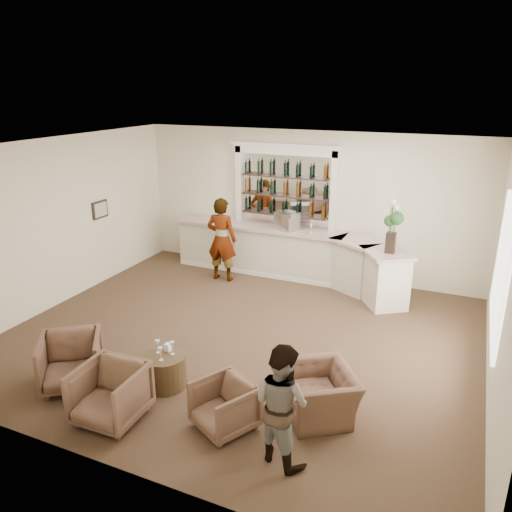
{
  "coord_description": "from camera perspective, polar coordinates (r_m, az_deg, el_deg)",
  "views": [
    {
      "loc": [
        3.44,
        -7.14,
        4.25
      ],
      "look_at": [
        -0.11,
        0.9,
        1.21
      ],
      "focal_mm": 35.0,
      "sensor_mm": 36.0,
      "label": 1
    }
  ],
  "objects": [
    {
      "name": "cocktail_table",
      "position": [
        7.66,
        -10.38,
        -12.75
      ],
      "size": [
        0.63,
        0.63,
        0.5
      ],
      "primitive_type": "cylinder",
      "color": "#4F3B22",
      "rests_on": "ground"
    },
    {
      "name": "wine_glass_bar_left",
      "position": [
        11.2,
        4.29,
        3.47
      ],
      "size": [
        0.07,
        0.07,
        0.21
      ],
      "primitive_type": null,
      "color": "white",
      "rests_on": "bar_counter"
    },
    {
      "name": "wine_glass_tbl_a",
      "position": [
        7.56,
        -11.18,
        -10.12
      ],
      "size": [
        0.07,
        0.07,
        0.21
      ],
      "primitive_type": null,
      "color": "white",
      "rests_on": "cocktail_table"
    },
    {
      "name": "bar_counter",
      "position": [
        11.36,
        4.02,
        0.17
      ],
      "size": [
        5.72,
        1.8,
        1.14
      ],
      "color": "white",
      "rests_on": "ground"
    },
    {
      "name": "wine_glass_bar_right",
      "position": [
        11.01,
        6.3,
        3.13
      ],
      "size": [
        0.07,
        0.07,
        0.21
      ],
      "primitive_type": null,
      "color": "white",
      "rests_on": "bar_counter"
    },
    {
      "name": "ground",
      "position": [
        8.99,
        -1.71,
        -9.13
      ],
      "size": [
        8.0,
        8.0,
        0.0
      ],
      "primitive_type": "plane",
      "color": "brown",
      "rests_on": "ground"
    },
    {
      "name": "flower_vase",
      "position": [
        9.88,
        15.32,
        3.68
      ],
      "size": [
        0.28,
        0.28,
        1.06
      ],
      "color": "black",
      "rests_on": "bar_counter"
    },
    {
      "name": "sommelier",
      "position": [
        11.19,
        -3.94,
        1.9
      ],
      "size": [
        0.72,
        0.49,
        1.9
      ],
      "primitive_type": "imported",
      "rotation": [
        0.0,
        0.0,
        3.19
      ],
      "color": "gray",
      "rests_on": "ground"
    },
    {
      "name": "wine_glass_tbl_b",
      "position": [
        7.49,
        -9.55,
        -10.34
      ],
      "size": [
        0.07,
        0.07,
        0.21
      ],
      "primitive_type": null,
      "color": "white",
      "rests_on": "cocktail_table"
    },
    {
      "name": "armchair_left",
      "position": [
        7.95,
        -20.39,
        -11.23
      ],
      "size": [
        1.19,
        1.2,
        0.79
      ],
      "primitive_type": "imported",
      "rotation": [
        0.0,
        0.0,
        0.64
      ],
      "color": "brown",
      "rests_on": "ground"
    },
    {
      "name": "room_shell",
      "position": [
        8.71,
        1.13,
        6.43
      ],
      "size": [
        8.04,
        7.02,
        3.32
      ],
      "color": "#F0E7C7",
      "rests_on": "ground"
    },
    {
      "name": "armchair_center",
      "position": [
        7.07,
        -16.34,
        -14.89
      ],
      "size": [
        0.86,
        0.88,
        0.78
      ],
      "primitive_type": "imported",
      "rotation": [
        0.0,
        0.0,
        0.03
      ],
      "color": "brown",
      "rests_on": "ground"
    },
    {
      "name": "espresso_machine",
      "position": [
        11.21,
        3.57,
        4.02
      ],
      "size": [
        0.57,
        0.53,
        0.41
      ],
      "primitive_type": "cube",
      "rotation": [
        0.0,
        0.0,
        -0.39
      ],
      "color": "#ACADB1",
      "rests_on": "bar_counter"
    },
    {
      "name": "napkin_holder",
      "position": [
        7.61,
        -10.05,
        -10.23
      ],
      "size": [
        0.08,
        0.08,
        0.12
      ],
      "primitive_type": "cube",
      "color": "white",
      "rests_on": "cocktail_table"
    },
    {
      "name": "guest",
      "position": [
        6.0,
        2.91,
        -16.49
      ],
      "size": [
        0.9,
        0.81,
        1.52
      ],
      "primitive_type": "imported",
      "rotation": [
        0.0,
        0.0,
        2.77
      ],
      "color": "gray",
      "rests_on": "ground"
    },
    {
      "name": "armchair_far",
      "position": [
        6.99,
        7.34,
        -15.25
      ],
      "size": [
        1.29,
        1.32,
        0.65
      ],
      "primitive_type": "imported",
      "rotation": [
        0.0,
        0.0,
        -0.95
      ],
      "color": "brown",
      "rests_on": "ground"
    },
    {
      "name": "wine_glass_tbl_c",
      "position": [
        7.37,
        -10.85,
        -10.94
      ],
      "size": [
        0.07,
        0.07,
        0.21
      ],
      "primitive_type": null,
      "color": "white",
      "rests_on": "cocktail_table"
    },
    {
      "name": "armchair_right",
      "position": [
        6.71,
        -3.67,
        -16.74
      ],
      "size": [
        0.96,
        0.96,
        0.66
      ],
      "primitive_type": "imported",
      "rotation": [
        0.0,
        0.0,
        -0.49
      ],
      "color": "brown",
      "rests_on": "ground"
    },
    {
      "name": "back_bar_alcove",
      "position": [
        11.47,
        3.3,
        7.92
      ],
      "size": [
        2.64,
        0.25,
        3.0
      ],
      "color": "white",
      "rests_on": "ground"
    }
  ]
}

